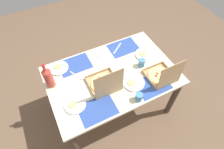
{
  "coord_description": "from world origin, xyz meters",
  "views": [
    {
      "loc": [
        0.57,
        1.13,
        2.37
      ],
      "look_at": [
        0.0,
        0.0,
        0.74
      ],
      "focal_mm": 29.65,
      "sensor_mm": 36.0,
      "label": 1
    }
  ],
  "objects": [
    {
      "name": "plate_near_left",
      "position": [
        -0.49,
        -0.09,
        0.75
      ],
      "size": [
        0.24,
        0.24,
        0.03
      ],
      "color": "white",
      "rests_on": "dining_table"
    },
    {
      "name": "soda_bottle",
      "position": [
        0.64,
        -0.17,
        0.87
      ],
      "size": [
        0.09,
        0.09,
        0.32
      ],
      "color": "#B2382D",
      "rests_on": "dining_table"
    },
    {
      "name": "knife_by_far_left",
      "position": [
        0.03,
        -0.34,
        0.74
      ],
      "size": [
        0.06,
        0.21,
        0.0
      ],
      "primitive_type": "cube",
      "rotation": [
        0.0,
        0.0,
        1.78
      ],
      "color": "#B7B7BC",
      "rests_on": "dining_table"
    },
    {
      "name": "knife_by_near_right",
      "position": [
        -0.25,
        -0.34,
        0.74
      ],
      "size": [
        0.18,
        0.14,
        0.0
      ],
      "primitive_type": "cube",
      "rotation": [
        0.0,
        0.0,
        0.65
      ],
      "color": "#B7B7BC",
      "rests_on": "dining_table"
    },
    {
      "name": "cup_red",
      "position": [
        -0.36,
        0.03,
        0.79
      ],
      "size": [
        0.07,
        0.07,
        0.1
      ],
      "primitive_type": "cylinder",
      "color": "teal",
      "rests_on": "dining_table"
    },
    {
      "name": "cup_spare",
      "position": [
        -0.1,
        0.4,
        0.79
      ],
      "size": [
        0.07,
        0.07,
        0.09
      ],
      "primitive_type": "cylinder",
      "color": "teal",
      "rests_on": "dining_table"
    },
    {
      "name": "dining_table",
      "position": [
        0.0,
        0.0,
        0.63
      ],
      "size": [
        1.42,
        0.94,
        0.74
      ],
      "color": "#3F3328",
      "rests_on": "ground_plane"
    },
    {
      "name": "plate_far_left",
      "position": [
        0.5,
        -0.35,
        0.75
      ],
      "size": [
        0.21,
        0.21,
        0.03
      ],
      "color": "white",
      "rests_on": "dining_table"
    },
    {
      "name": "pizza_box_corner_left",
      "position": [
        -0.46,
        0.29,
        0.79
      ],
      "size": [
        0.29,
        0.29,
        0.33
      ],
      "color": "tan",
      "rests_on": "dining_table"
    },
    {
      "name": "placemat_near_left",
      "position": [
        -0.32,
        -0.32,
        0.74
      ],
      "size": [
        0.36,
        0.26,
        0.0
      ],
      "primitive_type": "cube",
      "color": "#2D4C9E",
      "rests_on": "dining_table"
    },
    {
      "name": "plate_middle",
      "position": [
        0.5,
        0.18,
        0.75
      ],
      "size": [
        0.21,
        0.21,
        0.03
      ],
      "color": "white",
      "rests_on": "dining_table"
    },
    {
      "name": "pizza_box_center",
      "position": [
        0.14,
        0.11,
        0.79
      ],
      "size": [
        0.31,
        0.31,
        0.34
      ],
      "color": "tan",
      "rests_on": "dining_table"
    },
    {
      "name": "fork_by_far_right",
      "position": [
        0.36,
        -0.16,
        0.74
      ],
      "size": [
        0.09,
        0.18,
        0.0
      ],
      "primitive_type": "cube",
      "rotation": [
        0.0,
        0.0,
        5.15
      ],
      "color": "#B7B7BC",
      "rests_on": "dining_table"
    },
    {
      "name": "placemat_near_right",
      "position": [
        0.32,
        -0.32,
        0.74
      ],
      "size": [
        0.36,
        0.26,
        0.0
      ],
      "primitive_type": "cube",
      "color": "#2D4C9E",
      "rests_on": "dining_table"
    },
    {
      "name": "ground_plane",
      "position": [
        0.0,
        0.0,
        0.0
      ],
      "size": [
        6.0,
        6.0,
        0.0
      ],
      "primitive_type": "plane",
      "color": "brown"
    },
    {
      "name": "plate_near_right",
      "position": [
        -0.15,
        0.21,
        0.75
      ],
      "size": [
        0.23,
        0.23,
        0.03
      ],
      "color": "white",
      "rests_on": "dining_table"
    },
    {
      "name": "placemat_far_left",
      "position": [
        -0.32,
        0.32,
        0.74
      ],
      "size": [
        0.36,
        0.26,
        0.0
      ],
      "primitive_type": "cube",
      "color": "#2D4C9E",
      "rests_on": "dining_table"
    },
    {
      "name": "placemat_far_right",
      "position": [
        0.32,
        0.32,
        0.74
      ],
      "size": [
        0.36,
        0.26,
        0.0
      ],
      "primitive_type": "cube",
      "color": "#2D4C9E",
      "rests_on": "dining_table"
    }
  ]
}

